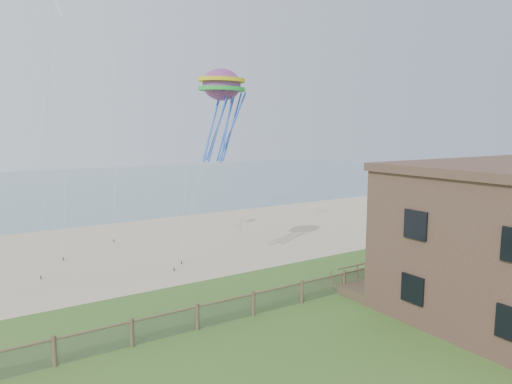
% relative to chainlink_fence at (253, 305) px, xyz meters
% --- Properties ---
extents(ground, '(160.00, 160.00, 0.00)m').
position_rel_chainlink_fence_xyz_m(ground, '(0.00, -6.00, -0.55)').
color(ground, '#366221').
rests_on(ground, ground).
extents(sand_beach, '(72.00, 20.00, 0.02)m').
position_rel_chainlink_fence_xyz_m(sand_beach, '(0.00, 16.00, -0.55)').
color(sand_beach, '#C5B38E').
rests_on(sand_beach, ground).
extents(ocean, '(160.00, 68.00, 0.02)m').
position_rel_chainlink_fence_xyz_m(ocean, '(0.00, 60.00, -0.55)').
color(ocean, slate).
rests_on(ocean, ground).
extents(chainlink_fence, '(36.20, 0.20, 1.25)m').
position_rel_chainlink_fence_xyz_m(chainlink_fence, '(0.00, 0.00, 0.00)').
color(chainlink_fence, '#493529').
rests_on(chainlink_fence, ground).
extents(motel_deck, '(15.00, 2.00, 0.50)m').
position_rel_chainlink_fence_xyz_m(motel_deck, '(13.00, -1.00, -0.30)').
color(motel_deck, brown).
rests_on(motel_deck, ground).
extents(picnic_table, '(1.94, 1.71, 0.68)m').
position_rel_chainlink_fence_xyz_m(picnic_table, '(7.18, -3.09, -0.21)').
color(picnic_table, brown).
rests_on(picnic_table, ground).
extents(octopus_kite, '(3.02, 2.22, 5.98)m').
position_rel_chainlink_fence_xyz_m(octopus_kite, '(1.49, 5.73, 9.52)').
color(octopus_kite, '#D85122').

